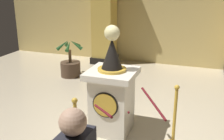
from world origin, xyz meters
TOP-DOWN VIEW (x-y plane):
  - back_wall at (0.00, 4.80)m, footprint 11.29×0.16m
  - pedestal_clock at (-0.35, 0.35)m, footprint 0.79×0.79m
  - stanchion_far at (0.71, 0.24)m, footprint 0.24×0.24m
  - velvet_rope at (0.11, -0.24)m, footprint 1.12×1.11m
  - column_left at (-2.00, 4.31)m, footprint 0.76×0.76m
  - potted_palm_left at (-2.39, 2.72)m, footprint 0.67×0.71m

SIDE VIEW (x-z plane):
  - potted_palm_left at x=-2.39m, z-range -0.23..0.82m
  - stanchion_far at x=0.71m, z-range -0.15..0.87m
  - pedestal_clock at x=-0.35m, z-range -0.22..1.63m
  - velvet_rope at x=0.11m, z-range 0.68..0.90m
  - column_left at x=-2.00m, z-range -0.01..3.39m
  - back_wall at x=0.00m, z-range 0.00..3.54m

